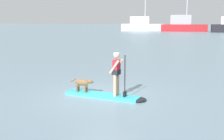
{
  "coord_description": "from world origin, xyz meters",
  "views": [
    {
      "loc": [
        4.66,
        -10.03,
        2.97
      ],
      "look_at": [
        0.0,
        1.0,
        0.9
      ],
      "focal_mm": 46.29,
      "sensor_mm": 36.0,
      "label": 1
    }
  ],
  "objects_px": {
    "paddleboard": "(107,96)",
    "moored_boat_far_starboard": "(142,25)",
    "moored_boat_far_port": "(183,25)",
    "dog": "(83,83)",
    "person_paddler": "(117,71)"
  },
  "relations": [
    {
      "from": "paddleboard",
      "to": "moored_boat_far_starboard",
      "type": "height_order",
      "value": "moored_boat_far_starboard"
    },
    {
      "from": "moored_boat_far_starboard",
      "to": "moored_boat_far_port",
      "type": "bearing_deg",
      "value": -15.49
    },
    {
      "from": "paddleboard",
      "to": "moored_boat_far_port",
      "type": "xyz_separation_m",
      "value": [
        -8.35,
        68.76,
        1.58
      ]
    },
    {
      "from": "paddleboard",
      "to": "dog",
      "type": "relative_size",
      "value": 3.04
    },
    {
      "from": "paddleboard",
      "to": "person_paddler",
      "type": "xyz_separation_m",
      "value": [
        0.4,
        -0.01,
        1.02
      ]
    },
    {
      "from": "person_paddler",
      "to": "moored_boat_far_starboard",
      "type": "relative_size",
      "value": 0.13
    },
    {
      "from": "person_paddler",
      "to": "moored_boat_far_port",
      "type": "height_order",
      "value": "moored_boat_far_port"
    },
    {
      "from": "dog",
      "to": "moored_boat_far_starboard",
      "type": "height_order",
      "value": "moored_boat_far_starboard"
    },
    {
      "from": "person_paddler",
      "to": "dog",
      "type": "height_order",
      "value": "person_paddler"
    },
    {
      "from": "paddleboard",
      "to": "person_paddler",
      "type": "height_order",
      "value": "person_paddler"
    },
    {
      "from": "person_paddler",
      "to": "moored_boat_far_starboard",
      "type": "height_order",
      "value": "moored_boat_far_starboard"
    },
    {
      "from": "moored_boat_far_starboard",
      "to": "moored_boat_far_port",
      "type": "distance_m",
      "value": 12.81
    },
    {
      "from": "person_paddler",
      "to": "moored_boat_far_port",
      "type": "bearing_deg",
      "value": 97.25
    },
    {
      "from": "dog",
      "to": "moored_boat_far_port",
      "type": "xyz_separation_m",
      "value": [
        -7.25,
        68.73,
        1.17
      ]
    },
    {
      "from": "paddleboard",
      "to": "moored_boat_far_port",
      "type": "relative_size",
      "value": 0.27
    }
  ]
}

